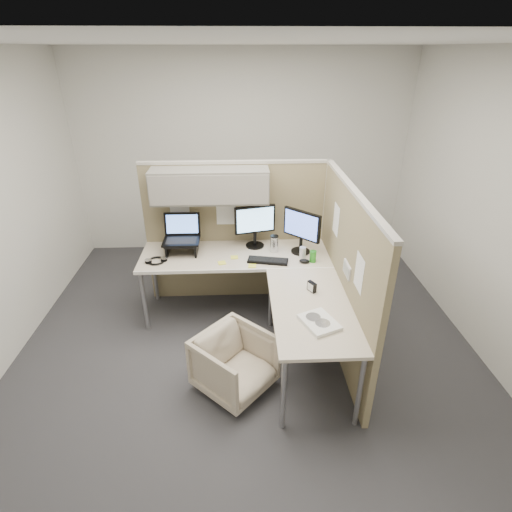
{
  "coord_description": "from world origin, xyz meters",
  "views": [
    {
      "loc": [
        -0.05,
        -3.22,
        2.66
      ],
      "look_at": [
        0.1,
        0.25,
        0.85
      ],
      "focal_mm": 28.0,
      "sensor_mm": 36.0,
      "label": 1
    }
  ],
  "objects_px": {
    "office_chair": "(235,361)",
    "desk": "(259,277)",
    "keyboard": "(268,261)",
    "monitor_left": "(255,223)"
  },
  "relations": [
    {
      "from": "monitor_left",
      "to": "keyboard",
      "type": "xyz_separation_m",
      "value": [
        0.12,
        -0.37,
        -0.26
      ]
    },
    {
      "from": "monitor_left",
      "to": "keyboard",
      "type": "height_order",
      "value": "monitor_left"
    },
    {
      "from": "desk",
      "to": "keyboard",
      "type": "bearing_deg",
      "value": 65.7
    },
    {
      "from": "monitor_left",
      "to": "keyboard",
      "type": "relative_size",
      "value": 1.14
    },
    {
      "from": "monitor_left",
      "to": "keyboard",
      "type": "distance_m",
      "value": 0.47
    },
    {
      "from": "desk",
      "to": "office_chair",
      "type": "distance_m",
      "value": 0.87
    },
    {
      "from": "office_chair",
      "to": "desk",
      "type": "bearing_deg",
      "value": 24.61
    },
    {
      "from": "keyboard",
      "to": "monitor_left",
      "type": "bearing_deg",
      "value": 119.15
    },
    {
      "from": "office_chair",
      "to": "monitor_left",
      "type": "bearing_deg",
      "value": 33.21
    },
    {
      "from": "desk",
      "to": "monitor_left",
      "type": "height_order",
      "value": "monitor_left"
    }
  ]
}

